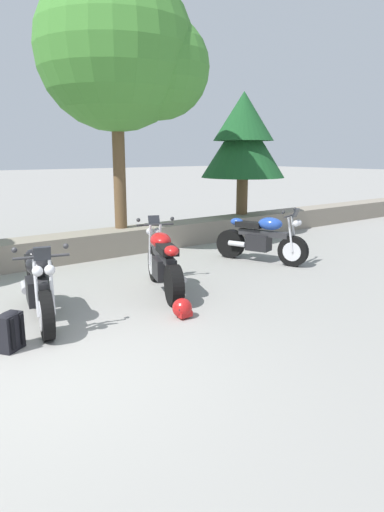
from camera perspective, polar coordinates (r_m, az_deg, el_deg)
name	(u,v)px	position (r m, az deg, el deg)	size (l,w,h in m)	color
ground_plane	(43,373)	(5.24, -17.85, -13.58)	(120.00, 120.00, 0.00)	gray
motorcycle_black_near_left	(39,287)	(6.60, -18.30, -3.63)	(0.82, 2.04, 1.18)	black
motorcycle_red_centre	(163,263)	(7.64, -3.56, -0.84)	(1.02, 1.97, 1.18)	black
motorcycle_blue_far_right	(262,239)	(9.82, 8.61, 2.05)	(0.94, 2.00, 1.18)	black
rider_backpack	(9,330)	(5.84, -21.56, -8.49)	(0.35, 0.34, 0.47)	black
rider_helmet	(183,308)	(6.49, -1.17, -6.47)	(0.28, 0.28, 0.28)	#B21919
leafy_tree_mid_right	(125,54)	(10.97, -8.29, 23.36)	(3.60, 3.43, 5.58)	brown
pine_tree_far_right	(243,137)	(13.21, 6.34, 14.35)	(2.32, 2.32, 3.34)	brown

